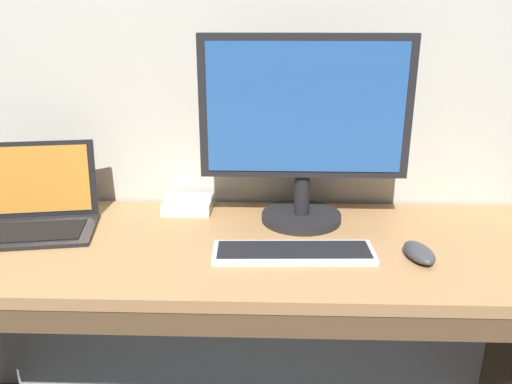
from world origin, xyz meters
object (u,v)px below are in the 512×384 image
(computer_mouse, at_px, (419,253))
(external_drive_box, at_px, (188,205))
(external_monitor, at_px, (304,125))
(wired_keyboard, at_px, (293,252))
(laptop_black, at_px, (29,209))

(computer_mouse, height_order, external_drive_box, same)
(external_monitor, xyz_separation_m, external_drive_box, (-0.34, 0.09, -0.27))
(external_monitor, xyz_separation_m, wired_keyboard, (-0.03, -0.21, -0.28))
(wired_keyboard, xyz_separation_m, external_drive_box, (-0.31, 0.30, 0.01))
(external_monitor, height_order, external_drive_box, external_monitor)
(external_monitor, bearing_deg, computer_mouse, -38.62)
(wired_keyboard, relative_size, external_drive_box, 2.81)
(laptop_black, relative_size, external_monitor, 0.69)
(wired_keyboard, xyz_separation_m, computer_mouse, (0.31, -0.01, 0.01))
(laptop_black, height_order, computer_mouse, laptop_black)
(wired_keyboard, distance_m, computer_mouse, 0.31)
(external_monitor, relative_size, wired_keyboard, 1.40)
(wired_keyboard, bearing_deg, external_monitor, 81.80)
(computer_mouse, relative_size, external_drive_box, 0.83)
(external_drive_box, bearing_deg, computer_mouse, -26.58)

